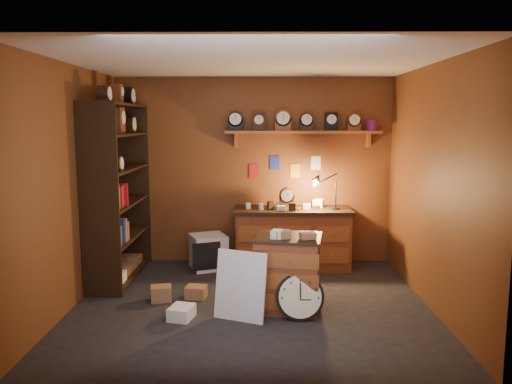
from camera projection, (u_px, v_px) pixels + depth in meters
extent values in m
plane|color=black|center=(251.00, 304.00, 5.70)|extent=(4.00, 4.00, 0.00)
cube|color=brown|center=(253.00, 171.00, 7.30)|extent=(4.00, 0.02, 2.70)
cube|color=brown|center=(247.00, 218.00, 3.73)|extent=(4.00, 0.02, 2.70)
cube|color=brown|center=(71.00, 187.00, 5.53)|extent=(0.02, 3.60, 2.70)
cube|color=brown|center=(432.00, 187.00, 5.50)|extent=(0.02, 3.60, 2.70)
cube|color=beige|center=(251.00, 62.00, 5.33)|extent=(4.00, 3.60, 0.02)
cube|color=brown|center=(303.00, 132.00, 7.06)|extent=(2.20, 0.30, 0.04)
cube|color=brown|center=(236.00, 140.00, 7.16)|extent=(0.04, 0.16, 0.20)
cube|color=brown|center=(368.00, 140.00, 7.14)|extent=(0.04, 0.16, 0.20)
cylinder|color=#B21419|center=(372.00, 125.00, 7.04)|extent=(0.16, 0.16, 0.15)
cube|color=maroon|center=(264.00, 171.00, 7.28)|extent=(0.14, 0.01, 0.20)
cube|color=navy|center=(284.00, 163.00, 7.26)|extent=(0.14, 0.01, 0.20)
cube|color=#B68F16|center=(305.00, 171.00, 7.28)|extent=(0.14, 0.01, 0.20)
cube|color=silver|center=(325.00, 163.00, 7.26)|extent=(0.14, 0.01, 0.20)
cube|color=black|center=(102.00, 192.00, 6.53)|extent=(0.03, 1.60, 2.30)
cube|color=black|center=(100.00, 202.00, 5.76)|extent=(0.45, 0.03, 2.30)
cube|color=black|center=(134.00, 185.00, 7.30)|extent=(0.45, 0.03, 2.30)
cube|color=black|center=(122.00, 273.00, 6.68)|extent=(0.43, 1.54, 0.03)
cube|color=black|center=(120.00, 237.00, 6.61)|extent=(0.43, 1.54, 0.03)
cube|color=black|center=(119.00, 203.00, 6.55)|extent=(0.43, 1.54, 0.03)
cube|color=black|center=(118.00, 169.00, 6.49)|extent=(0.43, 1.54, 0.03)
cube|color=black|center=(116.00, 135.00, 6.42)|extent=(0.43, 1.54, 0.03)
cube|color=black|center=(115.00, 105.00, 6.37)|extent=(0.43, 1.54, 0.03)
cube|color=brown|center=(292.00, 239.00, 7.11)|extent=(1.59, 0.60, 0.80)
cube|color=black|center=(293.00, 210.00, 7.05)|extent=(1.65, 0.66, 0.05)
cube|color=brown|center=(294.00, 245.00, 6.81)|extent=(1.51, 0.02, 0.52)
cylinder|color=black|center=(335.00, 208.00, 6.99)|extent=(0.12, 0.12, 0.02)
cylinder|color=black|center=(336.00, 195.00, 6.96)|extent=(0.02, 0.02, 0.38)
cylinder|color=black|center=(328.00, 178.00, 6.90)|extent=(0.27, 0.09, 0.14)
cone|color=black|center=(318.00, 181.00, 6.88)|extent=(0.18, 0.14, 0.18)
cube|color=brown|center=(288.00, 274.00, 5.52)|extent=(0.76, 0.67, 0.79)
cube|color=black|center=(288.00, 237.00, 5.46)|extent=(0.81, 0.72, 0.03)
cube|color=brown|center=(289.00, 282.00, 5.23)|extent=(0.62, 0.12, 0.68)
cylinder|color=black|center=(300.00, 297.00, 5.23)|extent=(0.51, 0.16, 0.51)
cylinder|color=#F2EBC1|center=(300.00, 297.00, 5.19)|extent=(0.45, 0.10, 0.44)
cube|color=black|center=(300.00, 291.00, 5.17)|extent=(0.01, 0.04, 0.16)
cube|color=black|center=(306.00, 300.00, 5.19)|extent=(0.11, 0.01, 0.01)
cube|color=silver|center=(241.00, 319.00, 5.28)|extent=(0.58, 0.35, 0.74)
cube|color=silver|center=(208.00, 252.00, 7.06)|extent=(0.60, 0.60, 0.48)
cube|color=black|center=(207.00, 256.00, 6.82)|extent=(0.37, 0.17, 0.39)
cube|color=#986642|center=(196.00, 292.00, 5.89)|extent=(0.26, 0.23, 0.14)
cube|color=white|center=(181.00, 313.00, 5.26)|extent=(0.29, 0.32, 0.14)
cube|color=#986642|center=(161.00, 293.00, 5.79)|extent=(0.27, 0.24, 0.17)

